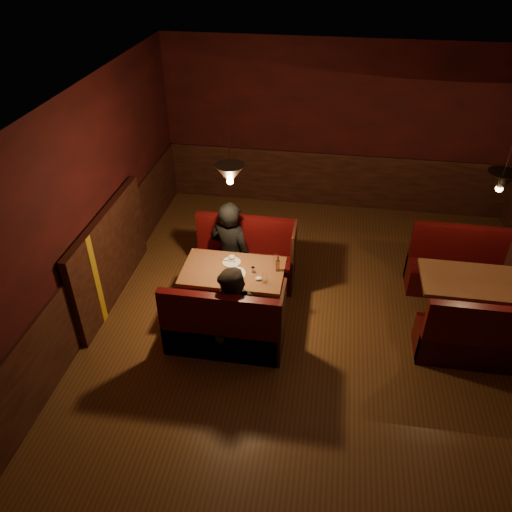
% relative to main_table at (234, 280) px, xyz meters
% --- Properties ---
extents(room, '(6.02, 7.02, 2.92)m').
position_rel_main_table_xyz_m(room, '(0.91, -0.23, 0.51)').
color(room, brown).
rests_on(room, ground).
extents(main_table, '(1.31, 0.79, 0.91)m').
position_rel_main_table_xyz_m(main_table, '(0.00, 0.00, 0.00)').
color(main_table, brown).
rests_on(main_table, ground).
extents(main_bench_far, '(1.44, 0.51, 0.98)m').
position_rel_main_table_xyz_m(main_bench_far, '(0.01, 0.74, -0.23)').
color(main_bench_far, black).
rests_on(main_bench_far, ground).
extents(main_bench_near, '(1.44, 0.51, 0.98)m').
position_rel_main_table_xyz_m(main_bench_near, '(0.01, -0.74, -0.23)').
color(main_bench_near, black).
rests_on(main_bench_near, ground).
extents(second_table, '(1.21, 0.77, 0.68)m').
position_rel_main_table_xyz_m(second_table, '(2.97, 0.29, -0.03)').
color(second_table, brown).
rests_on(second_table, ground).
extents(second_bench_far, '(1.34, 0.50, 0.95)m').
position_rel_main_table_xyz_m(second_bench_far, '(3.00, 1.02, -0.24)').
color(second_bench_far, black).
rests_on(second_bench_far, ground).
extents(second_bench_near, '(1.34, 0.50, 0.95)m').
position_rel_main_table_xyz_m(second_bench_near, '(3.00, -0.43, -0.24)').
color(second_bench_near, black).
rests_on(second_bench_near, ground).
extents(diner_a, '(0.71, 0.56, 1.70)m').
position_rel_main_table_xyz_m(diner_a, '(-0.17, 0.58, 0.31)').
color(diner_a, black).
rests_on(diner_a, ground).
extents(diner_b, '(0.82, 0.68, 1.54)m').
position_rel_main_table_xyz_m(diner_b, '(0.15, -0.70, 0.23)').
color(diner_b, black).
rests_on(diner_b, ground).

